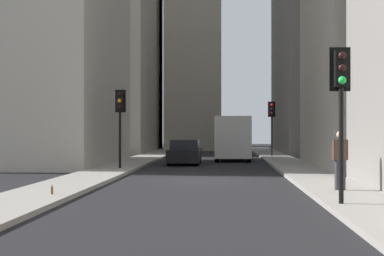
% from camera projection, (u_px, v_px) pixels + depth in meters
% --- Properties ---
extents(ground_plane, '(135.00, 135.00, 0.00)m').
position_uv_depth(ground_plane, '(202.00, 180.00, 24.22)').
color(ground_plane, black).
extents(sidewalk_right, '(90.00, 2.20, 0.14)m').
position_uv_depth(sidewalk_right, '(88.00, 178.00, 24.46)').
color(sidewalk_right, gray).
rests_on(sidewalk_right, ground_plane).
extents(sidewalk_left, '(90.00, 2.20, 0.14)m').
position_uv_depth(sidewalk_left, '(318.00, 179.00, 23.98)').
color(sidewalk_left, gray).
rests_on(sidewalk_left, ground_plane).
extents(delivery_truck, '(6.46, 2.25, 2.84)m').
position_uv_depth(delivery_truck, '(232.00, 138.00, 40.64)').
color(delivery_truck, silver).
rests_on(delivery_truck, ground_plane).
extents(sedan_black, '(4.30, 1.78, 1.42)m').
position_uv_depth(sedan_black, '(185.00, 153.00, 35.66)').
color(sedan_black, black).
rests_on(sedan_black, ground_plane).
extents(traffic_light_foreground, '(0.43, 0.52, 3.89)m').
position_uv_depth(traffic_light_foreground, '(341.00, 88.00, 15.35)').
color(traffic_light_foreground, black).
rests_on(traffic_light_foreground, sidewalk_left).
extents(traffic_light_midblock, '(0.43, 0.52, 3.80)m').
position_uv_depth(traffic_light_midblock, '(120.00, 110.00, 30.13)').
color(traffic_light_midblock, black).
rests_on(traffic_light_midblock, sidewalk_right).
extents(traffic_light_far_junction, '(0.43, 0.52, 3.90)m').
position_uv_depth(traffic_light_far_junction, '(272.00, 116.00, 44.40)').
color(traffic_light_far_junction, black).
rests_on(traffic_light_far_junction, sidewalk_left).
extents(pedestrian, '(0.26, 0.44, 1.79)m').
position_uv_depth(pedestrian, '(340.00, 158.00, 18.85)').
color(pedestrian, '#33333D').
rests_on(pedestrian, sidewalk_left).
extents(discarded_bottle, '(0.07, 0.07, 0.27)m').
position_uv_depth(discarded_bottle, '(52.00, 190.00, 17.60)').
color(discarded_bottle, brown).
rests_on(discarded_bottle, sidewalk_right).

